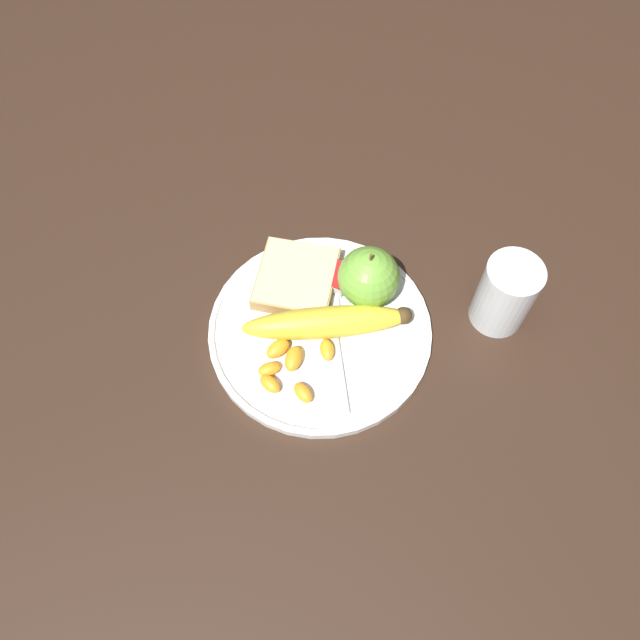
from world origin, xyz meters
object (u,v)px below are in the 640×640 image
(plate, at_px, (320,330))
(jam_packet, at_px, (337,278))
(apple, at_px, (369,277))
(juice_glass, at_px, (505,295))
(bread_slice, at_px, (297,279))
(fork, at_px, (333,333))
(banana, at_px, (328,321))

(plate, bearing_deg, jam_packet, 8.69)
(plate, relative_size, apple, 3.22)
(juice_glass, bearing_deg, bread_slice, 108.07)
(apple, bearing_deg, fork, 169.89)
(apple, height_order, bread_slice, apple)
(juice_glass, bearing_deg, banana, 124.16)
(plate, distance_m, bread_slice, 0.07)
(plate, distance_m, fork, 0.02)
(apple, bearing_deg, banana, 162.76)
(fork, bearing_deg, banana, 35.32)
(banana, xyz_separation_m, jam_packet, (0.06, 0.02, -0.01))
(plate, xyz_separation_m, jam_packet, (0.07, 0.01, 0.01))
(banana, bearing_deg, apple, -17.24)
(jam_packet, bearing_deg, juice_glass, -74.43)
(apple, xyz_separation_m, jam_packet, (-0.00, 0.04, -0.03))
(plate, bearing_deg, banana, -71.24)
(bread_slice, bearing_deg, apple, -72.70)
(plate, bearing_deg, bread_slice, 51.47)
(plate, height_order, banana, banana)
(fork, height_order, jam_packet, jam_packet)
(banana, bearing_deg, bread_slice, 57.55)
(plate, relative_size, bread_slice, 2.23)
(plate, height_order, juice_glass, juice_glass)
(banana, relative_size, jam_packet, 4.81)
(bread_slice, bearing_deg, fork, -121.25)
(apple, relative_size, fork, 0.54)
(bread_slice, xyz_separation_m, jam_packet, (0.02, -0.04, -0.00))
(bread_slice, height_order, fork, bread_slice)
(fork, bearing_deg, juice_glass, -87.50)
(apple, relative_size, banana, 0.45)
(juice_glass, distance_m, bread_slice, 0.25)
(plate, relative_size, juice_glass, 2.74)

